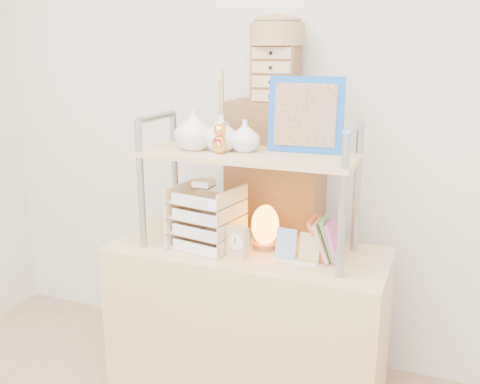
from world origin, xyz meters
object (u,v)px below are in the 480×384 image
object	(u,v)px
desk	(247,326)
cabinet	(275,237)
salt_lamp	(265,226)
letter_tray	(205,221)

from	to	relation	value
desk	cabinet	size ratio (longest dim) A/B	0.89
cabinet	salt_lamp	bearing A→B (deg)	-79.87
desk	salt_lamp	distance (m)	0.48
letter_tray	salt_lamp	size ratio (longest dim) A/B	1.56
desk	salt_lamp	xyz separation A→B (m)	(0.07, 0.04, 0.47)
cabinet	salt_lamp	world-z (taller)	cabinet
cabinet	salt_lamp	distance (m)	0.38
cabinet	letter_tray	distance (m)	0.50
desk	salt_lamp	bearing A→B (deg)	27.84
desk	letter_tray	bearing A→B (deg)	-162.71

